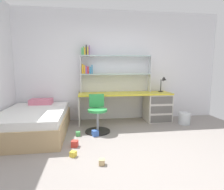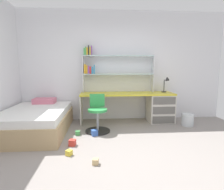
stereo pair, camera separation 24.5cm
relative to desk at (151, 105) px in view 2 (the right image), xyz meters
name	(u,v)px [view 2 (the right image)]	position (x,y,z in m)	size (l,w,h in m)	color
ground_plane	(127,160)	(-0.91, -1.91, -0.42)	(5.70, 5.46, 0.02)	gray
room_shell	(59,66)	(-2.08, -0.75, 0.97)	(5.70, 5.46, 2.76)	silver
desk	(151,105)	(0.00, 0.00, 0.00)	(2.27, 0.60, 0.73)	gold
bookshelf_hutch	(108,66)	(-1.06, 0.18, 0.99)	(1.77, 0.22, 1.15)	silver
desk_lamp	(167,82)	(0.40, 0.05, 0.57)	(0.20, 0.17, 0.38)	black
swivel_chair	(98,117)	(-1.34, -0.63, -0.10)	(0.52, 0.52, 0.78)	black
bed_platform	(36,121)	(-2.62, -0.60, -0.16)	(1.26, 1.82, 0.62)	tan
waste_bin	(188,120)	(0.76, -0.39, -0.27)	(0.27, 0.27, 0.28)	silver
toy_block_natural_0	(95,162)	(-1.37, -2.00, -0.37)	(0.08, 0.08, 0.08)	tan
toy_block_red_1	(72,143)	(-1.78, -1.34, -0.36)	(0.11, 0.11, 0.11)	red
toy_block_blue_2	(94,133)	(-1.41, -0.88, -0.35)	(0.11, 0.11, 0.11)	#3860B7
toy_block_green_3	(78,133)	(-1.74, -0.84, -0.37)	(0.09, 0.09, 0.09)	#479E51
toy_block_yellow_4	(69,153)	(-1.78, -1.70, -0.37)	(0.08, 0.08, 0.08)	gold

